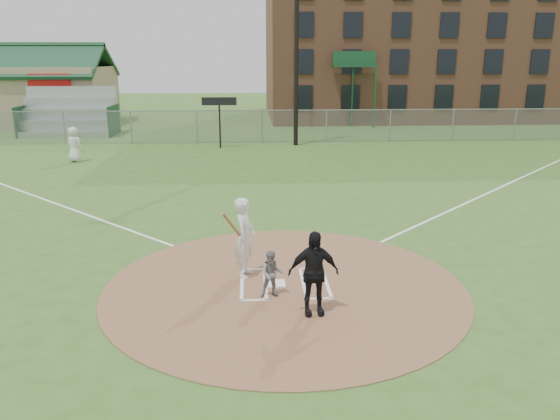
{
  "coord_description": "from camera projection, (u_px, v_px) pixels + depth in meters",
  "views": [
    {
      "loc": [
        -0.76,
        -11.77,
        5.2
      ],
      "look_at": [
        0.0,
        2.0,
        1.3
      ],
      "focal_mm": 35.0,
      "sensor_mm": 36.0,
      "label": 1
    }
  ],
  "objects": [
    {
      "name": "batters_boxes",
      "position": [
        284.0,
        283.0,
        12.9
      ],
      "size": [
        2.08,
        1.88,
        0.01
      ],
      "color": "white",
      "rests_on": "dirt_circle"
    },
    {
      "name": "foul_line_third",
      "position": [
        36.0,
        196.0,
        20.93
      ],
      "size": [
        17.04,
        17.04,
        0.01
      ],
      "primitive_type": "cube",
      "rotation": [
        0.0,
        0.0,
        0.79
      ],
      "color": "white",
      "rests_on": "ground"
    },
    {
      "name": "brick_warehouse",
      "position": [
        438.0,
        29.0,
        48.05
      ],
      "size": [
        30.0,
        17.17,
        15.0
      ],
      "color": "#90573E",
      "rests_on": "ground"
    },
    {
      "name": "umpire",
      "position": [
        313.0,
        273.0,
        11.16
      ],
      "size": [
        1.08,
        0.52,
        1.8
      ],
      "primitive_type": "imported",
      "rotation": [
        0.0,
        0.0,
        0.07
      ],
      "color": "black",
      "rests_on": "dirt_circle"
    },
    {
      "name": "clubhouse",
      "position": [
        30.0,
        93.0,
        42.86
      ],
      "size": [
        12.2,
        8.71,
        6.23
      ],
      "color": "tan",
      "rests_on": "ground"
    },
    {
      "name": "outfield_fence",
      "position": [
        262.0,
        126.0,
        33.63
      ],
      "size": [
        56.08,
        0.08,
        2.03
      ],
      "color": "slate",
      "rests_on": "ground"
    },
    {
      "name": "home_plate",
      "position": [
        276.0,
        284.0,
        12.85
      ],
      "size": [
        0.45,
        0.45,
        0.03
      ],
      "primitive_type": "cube",
      "rotation": [
        0.0,
        0.0,
        0.0
      ],
      "color": "white",
      "rests_on": "dirt_circle"
    },
    {
      "name": "ondeck_player",
      "position": [
        74.0,
        145.0,
        27.61
      ],
      "size": [
        1.02,
        0.87,
        1.77
      ],
      "primitive_type": "imported",
      "rotation": [
        0.0,
        0.0,
        2.71
      ],
      "color": "silver",
      "rests_on": "ground"
    },
    {
      "name": "bleachers",
      "position": [
        68.0,
        112.0,
        36.82
      ],
      "size": [
        6.08,
        3.2,
        3.2
      ],
      "color": "#B7BABF",
      "rests_on": "ground"
    },
    {
      "name": "catcher",
      "position": [
        272.0,
        274.0,
        12.06
      ],
      "size": [
        0.54,
        0.43,
        1.07
      ],
      "primitive_type": "imported",
      "rotation": [
        0.0,
        0.0,
        0.05
      ],
      "color": "gray",
      "rests_on": "dirt_circle"
    },
    {
      "name": "dirt_circle",
      "position": [
        285.0,
        286.0,
        12.76
      ],
      "size": [
        8.4,
        8.4,
        0.02
      ],
      "primitive_type": "cylinder",
      "color": "#8C6242",
      "rests_on": "ground"
    },
    {
      "name": "scoreboard_sign",
      "position": [
        219.0,
        107.0,
        31.39
      ],
      "size": [
        2.0,
        0.1,
        2.93
      ],
      "color": "black",
      "rests_on": "ground"
    },
    {
      "name": "ground",
      "position": [
        285.0,
        287.0,
        12.77
      ],
      "size": [
        140.0,
        140.0,
        0.0
      ],
      "primitive_type": "plane",
      "color": "#355F20",
      "rests_on": "ground"
    },
    {
      "name": "foul_line_first",
      "position": [
        494.0,
        190.0,
        21.89
      ],
      "size": [
        17.04,
        17.04,
        0.01
      ],
      "primitive_type": "cube",
      "rotation": [
        0.0,
        0.0,
        -0.79
      ],
      "color": "white",
      "rests_on": "ground"
    },
    {
      "name": "batter_at_plate",
      "position": [
        245.0,
        237.0,
        13.11
      ],
      "size": [
        0.84,
        1.05,
        1.96
      ],
      "color": "silver",
      "rests_on": "dirt_circle"
    },
    {
      "name": "light_pole",
      "position": [
        297.0,
        31.0,
        31.25
      ],
      "size": [
        1.2,
        0.3,
        12.22
      ],
      "color": "black",
      "rests_on": "ground"
    }
  ]
}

